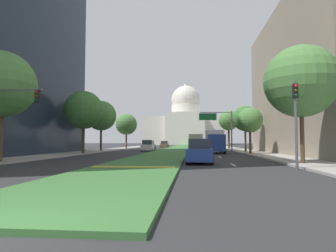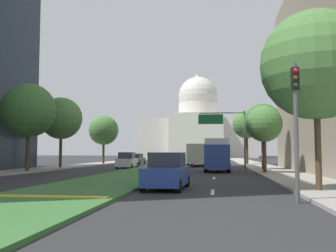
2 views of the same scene
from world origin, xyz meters
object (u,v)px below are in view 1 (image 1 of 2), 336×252
street_tree_right_near (301,82)px  street_tree_right_far (245,119)px  capitol_building (186,125)px  sedan_distant (150,145)px  street_tree_left_distant (126,124)px  box_truck_delivery (215,141)px  street_tree_left_near (1,85)px  sedan_lead_stopped (200,152)px  traffic_light_near_right (296,113)px  street_tree_right_distant (229,121)px  street_tree_right_mid (250,120)px  traffic_light_near_left (8,109)px  city_bus (196,141)px  street_tree_left_far (101,116)px  sedan_midblock (148,146)px  overhead_guide_sign (219,123)px  sedan_far_horizon (165,144)px  street_tree_left_mid (84,110)px

street_tree_right_near → street_tree_right_far: 21.99m
capitol_building → sedan_distant: size_ratio=9.34×
street_tree_left_distant → box_truck_delivery: size_ratio=1.17×
street_tree_left_near → sedan_distant: (4.87, 41.44, -5.17)m
sedan_lead_stopped → traffic_light_near_right: bearing=-41.1°
street_tree_right_distant → sedan_distant: size_ratio=1.87×
street_tree_right_mid → street_tree_right_near: bearing=-88.1°
street_tree_right_far → box_truck_delivery: street_tree_right_far is taller
traffic_light_near_left → city_bus: 40.03m
street_tree_right_mid → street_tree_left_far: size_ratio=0.72×
traffic_light_near_left → street_tree_left_near: 3.96m
traffic_light_near_left → sedan_midblock: size_ratio=1.13×
overhead_guide_sign → street_tree_right_distant: street_tree_right_distant is taller
street_tree_right_near → sedan_midblock: street_tree_right_near is taller
sedan_far_horizon → box_truck_delivery: box_truck_delivery is taller
capitol_building → street_tree_right_mid: capitol_building is taller
traffic_light_near_left → street_tree_right_mid: bearing=43.5°
street_tree_right_mid → sedan_midblock: 18.25m
sedan_distant → box_truck_delivery: size_ratio=0.67×
street_tree_left_distant → sedan_midblock: size_ratio=1.63×
overhead_guide_sign → street_tree_right_far: street_tree_right_far is taller
street_tree_left_far → street_tree_right_distant: bearing=33.9°
traffic_light_near_left → street_tree_right_far: 32.00m
street_tree_left_distant → box_truck_delivery: street_tree_left_distant is taller
street_tree_right_far → street_tree_left_distant: (-21.80, 15.79, 0.20)m
sedan_lead_stopped → street_tree_left_distant: bearing=111.7°
street_tree_left_distant → street_tree_right_far: bearing=-35.9°
street_tree_left_near → street_tree_right_far: (22.18, 22.58, -0.93)m
street_tree_left_near → sedan_far_horizon: bearing=82.6°
street_tree_right_mid → sedan_far_horizon: street_tree_right_mid is taller
sedan_midblock → sedan_distant: (-2.09, 15.13, -0.08)m
street_tree_right_near → street_tree_left_mid: size_ratio=1.03×
overhead_guide_sign → street_tree_right_mid: bearing=-73.3°
street_tree_left_distant → box_truck_delivery: (17.10, -18.45, -3.55)m
street_tree_left_near → sedan_midblock: (6.97, 26.31, -5.09)m
traffic_light_near_right → street_tree_left_distant: 45.96m
street_tree_left_near → street_tree_right_mid: street_tree_left_near is taller
overhead_guide_sign → box_truck_delivery: (-1.18, -5.54, -2.95)m
traffic_light_near_right → overhead_guide_sign: overhead_guide_sign is taller
box_truck_delivery → street_tree_right_far: bearing=29.5°
street_tree_right_near → street_tree_right_mid: size_ratio=1.44×
street_tree_right_mid → sedan_distant: bearing=123.1°
traffic_light_near_right → overhead_guide_sign: (-1.72, 28.43, 1.32)m
street_tree_right_mid → street_tree_right_far: street_tree_right_far is taller
street_tree_right_far → street_tree_left_near: bearing=-134.5°
street_tree_right_far → sedan_lead_stopped: 22.41m
street_tree_right_mid → street_tree_right_far: 6.79m
street_tree_left_mid → street_tree_right_distant: size_ratio=1.03×
street_tree_left_near → box_truck_delivery: size_ratio=1.33×
sedan_lead_stopped → sedan_distant: bearing=104.2°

